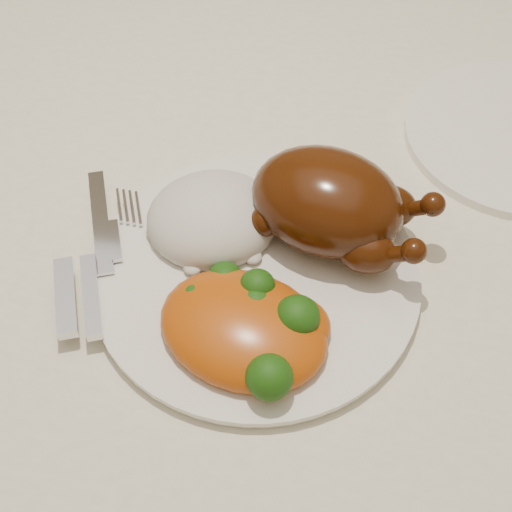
# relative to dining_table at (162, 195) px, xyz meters

# --- Properties ---
(floor) EXTENTS (4.00, 4.00, 0.00)m
(floor) POSITION_rel_dining_table_xyz_m (0.00, 0.00, -0.67)
(floor) COLOR #53371C
(floor) RESTS_ON ground
(dining_table) EXTENTS (1.60, 0.90, 0.76)m
(dining_table) POSITION_rel_dining_table_xyz_m (0.00, 0.00, 0.00)
(dining_table) COLOR brown
(dining_table) RESTS_ON floor
(tablecloth) EXTENTS (1.73, 1.03, 0.18)m
(tablecloth) POSITION_rel_dining_table_xyz_m (0.00, 0.00, 0.07)
(tablecloth) COLOR white
(tablecloth) RESTS_ON dining_table
(dinner_plate) EXTENTS (0.28, 0.28, 0.01)m
(dinner_plate) POSITION_rel_dining_table_xyz_m (0.14, -0.16, 0.11)
(dinner_plate) COLOR white
(dinner_plate) RESTS_ON tablecloth
(roast_chicken) EXTENTS (0.17, 0.12, 0.08)m
(roast_chicken) POSITION_rel_dining_table_xyz_m (0.19, -0.11, 0.15)
(roast_chicken) COLOR #441B07
(roast_chicken) RESTS_ON dinner_plate
(rice_mound) EXTENTS (0.14, 0.14, 0.06)m
(rice_mound) POSITION_rel_dining_table_xyz_m (0.09, -0.13, 0.12)
(rice_mound) COLOR silver
(rice_mound) RESTS_ON dinner_plate
(mac_and_cheese) EXTENTS (0.15, 0.13, 0.05)m
(mac_and_cheese) POSITION_rel_dining_table_xyz_m (0.15, -0.22, 0.13)
(mac_and_cheese) COLOR #C14E0C
(mac_and_cheese) RESTS_ON dinner_plate
(cutlery) EXTENTS (0.07, 0.17, 0.01)m
(cutlery) POSITION_rel_dining_table_xyz_m (0.01, -0.20, 0.12)
(cutlery) COLOR silver
(cutlery) RESTS_ON dinner_plate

